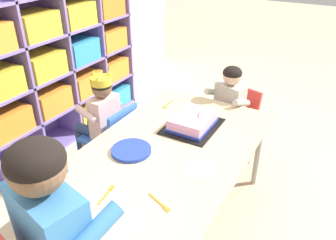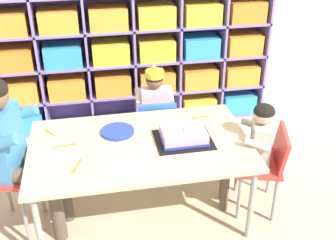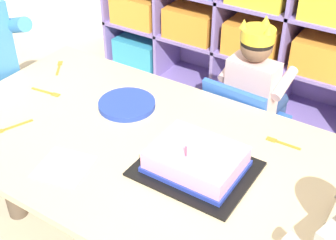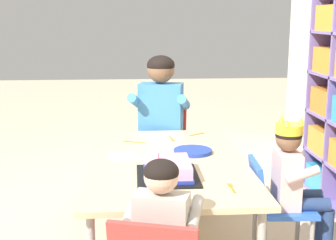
{
  "view_description": "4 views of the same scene",
  "coord_description": "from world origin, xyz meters",
  "px_view_note": "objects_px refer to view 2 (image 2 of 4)",
  "views": [
    {
      "loc": [
        -1.36,
        -0.76,
        1.63
      ],
      "look_at": [
        0.07,
        0.04,
        0.7
      ],
      "focal_mm": 36.23,
      "sensor_mm": 36.0,
      "label": 1
    },
    {
      "loc": [
        -0.25,
        -2.22,
        1.98
      ],
      "look_at": [
        0.19,
        0.03,
        0.7
      ],
      "focal_mm": 44.48,
      "sensor_mm": 36.0,
      "label": 2
    },
    {
      "loc": [
        0.81,
        -1.0,
        1.55
      ],
      "look_at": [
        0.17,
        -0.02,
        0.72
      ],
      "focal_mm": 49.12,
      "sensor_mm": 36.0,
      "label": 3
    },
    {
      "loc": [
        2.51,
        -0.17,
        1.33
      ],
      "look_at": [
        0.06,
        0.0,
        0.8
      ],
      "focal_mm": 51.35,
      "sensor_mm": 36.0,
      "label": 4
    }
  ],
  "objects_px": {
    "activity_table": "(140,148)",
    "paper_plate_stack": "(117,131)",
    "birthday_cake_on_tray": "(184,136)",
    "fork_near_child_seat": "(66,145)",
    "classroom_chair_guest_side": "(265,161)",
    "classroom_chair_blue": "(156,125)",
    "fork_by_napkin": "(50,132)",
    "classroom_chair_adult_side": "(0,169)",
    "fork_at_table_front_edge": "(199,117)",
    "child_with_crown": "(154,102)",
    "guest_at_table_side": "(253,144)",
    "fork_scattered_mid_table": "(76,167)",
    "adult_helper_seated": "(12,142)"
  },
  "relations": [
    {
      "from": "birthday_cake_on_tray",
      "to": "paper_plate_stack",
      "type": "xyz_separation_m",
      "value": [
        -0.41,
        0.17,
        -0.02
      ]
    },
    {
      "from": "activity_table",
      "to": "paper_plate_stack",
      "type": "distance_m",
      "value": 0.21
    },
    {
      "from": "child_with_crown",
      "to": "fork_by_napkin",
      "type": "xyz_separation_m",
      "value": [
        -0.77,
        -0.41,
        0.05
      ]
    },
    {
      "from": "activity_table",
      "to": "birthday_cake_on_tray",
      "type": "bearing_deg",
      "value": -3.29
    },
    {
      "from": "classroom_chair_guest_side",
      "to": "fork_near_child_seat",
      "type": "relative_size",
      "value": 4.47
    },
    {
      "from": "fork_at_table_front_edge",
      "to": "fork_by_napkin",
      "type": "bearing_deg",
      "value": 179.8
    },
    {
      "from": "classroom_chair_adult_side",
      "to": "adult_helper_seated",
      "type": "relative_size",
      "value": 0.7
    },
    {
      "from": "activity_table",
      "to": "fork_near_child_seat",
      "type": "bearing_deg",
      "value": 172.13
    },
    {
      "from": "guest_at_table_side",
      "to": "birthday_cake_on_tray",
      "type": "relative_size",
      "value": 2.22
    },
    {
      "from": "activity_table",
      "to": "fork_at_table_front_edge",
      "type": "xyz_separation_m",
      "value": [
        0.46,
        0.26,
        0.04
      ]
    },
    {
      "from": "classroom_chair_adult_side",
      "to": "fork_near_child_seat",
      "type": "xyz_separation_m",
      "value": [
        0.41,
        0.04,
        0.1
      ]
    },
    {
      "from": "adult_helper_seated",
      "to": "fork_near_child_seat",
      "type": "relative_size",
      "value": 7.86
    },
    {
      "from": "adult_helper_seated",
      "to": "guest_at_table_side",
      "type": "height_order",
      "value": "adult_helper_seated"
    },
    {
      "from": "classroom_chair_adult_side",
      "to": "fork_at_table_front_edge",
      "type": "relative_size",
      "value": 6.1
    },
    {
      "from": "adult_helper_seated",
      "to": "fork_scattered_mid_table",
      "type": "height_order",
      "value": "adult_helper_seated"
    },
    {
      "from": "child_with_crown",
      "to": "classroom_chair_adult_side",
      "type": "height_order",
      "value": "child_with_crown"
    },
    {
      "from": "classroom_chair_guest_side",
      "to": "fork_near_child_seat",
      "type": "bearing_deg",
      "value": -80.21
    },
    {
      "from": "activity_table",
      "to": "child_with_crown",
      "type": "height_order",
      "value": "child_with_crown"
    },
    {
      "from": "activity_table",
      "to": "classroom_chair_blue",
      "type": "relative_size",
      "value": 2.3
    },
    {
      "from": "paper_plate_stack",
      "to": "fork_near_child_seat",
      "type": "height_order",
      "value": "paper_plate_stack"
    },
    {
      "from": "guest_at_table_side",
      "to": "fork_near_child_seat",
      "type": "height_order",
      "value": "guest_at_table_side"
    },
    {
      "from": "birthday_cake_on_tray",
      "to": "classroom_chair_guest_side",
      "type": "bearing_deg",
      "value": -7.64
    },
    {
      "from": "child_with_crown",
      "to": "classroom_chair_guest_side",
      "type": "height_order",
      "value": "child_with_crown"
    },
    {
      "from": "fork_by_napkin",
      "to": "fork_scattered_mid_table",
      "type": "xyz_separation_m",
      "value": [
        0.17,
        -0.43,
        0.0
      ]
    },
    {
      "from": "classroom_chair_adult_side",
      "to": "fork_at_table_front_edge",
      "type": "bearing_deg",
      "value": -66.27
    },
    {
      "from": "classroom_chair_adult_side",
      "to": "fork_scattered_mid_table",
      "type": "relative_size",
      "value": 5.28
    },
    {
      "from": "classroom_chair_blue",
      "to": "birthday_cake_on_tray",
      "type": "bearing_deg",
      "value": 101.9
    },
    {
      "from": "fork_scattered_mid_table",
      "to": "paper_plate_stack",
      "type": "bearing_deg",
      "value": -16.52
    },
    {
      "from": "classroom_chair_guest_side",
      "to": "fork_by_napkin",
      "type": "height_order",
      "value": "classroom_chair_guest_side"
    },
    {
      "from": "classroom_chair_blue",
      "to": "classroom_chair_adult_side",
      "type": "bearing_deg",
      "value": 29.31
    },
    {
      "from": "birthday_cake_on_tray",
      "to": "paper_plate_stack",
      "type": "distance_m",
      "value": 0.44
    },
    {
      "from": "classroom_chair_blue",
      "to": "fork_scattered_mid_table",
      "type": "distance_m",
      "value": 0.96
    },
    {
      "from": "activity_table",
      "to": "child_with_crown",
      "type": "xyz_separation_m",
      "value": [
        0.2,
        0.65,
        -0.01
      ]
    },
    {
      "from": "child_with_crown",
      "to": "fork_at_table_front_edge",
      "type": "relative_size",
      "value": 6.8
    },
    {
      "from": "guest_at_table_side",
      "to": "fork_near_child_seat",
      "type": "relative_size",
      "value": 5.91
    },
    {
      "from": "adult_helper_seated",
      "to": "classroom_chair_guest_side",
      "type": "height_order",
      "value": "adult_helper_seated"
    },
    {
      "from": "paper_plate_stack",
      "to": "fork_at_table_front_edge",
      "type": "xyz_separation_m",
      "value": [
        0.59,
        0.11,
        -0.01
      ]
    },
    {
      "from": "guest_at_table_side",
      "to": "child_with_crown",
      "type": "bearing_deg",
      "value": -126.39
    },
    {
      "from": "classroom_chair_adult_side",
      "to": "birthday_cake_on_tray",
      "type": "distance_m",
      "value": 1.16
    },
    {
      "from": "child_with_crown",
      "to": "birthday_cake_on_tray",
      "type": "bearing_deg",
      "value": 100.14
    },
    {
      "from": "child_with_crown",
      "to": "fork_near_child_seat",
      "type": "relative_size",
      "value": 6.13
    },
    {
      "from": "classroom_chair_guest_side",
      "to": "paper_plate_stack",
      "type": "xyz_separation_m",
      "value": [
        -0.96,
        0.25,
        0.19
      ]
    },
    {
      "from": "classroom_chair_blue",
      "to": "fork_at_table_front_edge",
      "type": "distance_m",
      "value": 0.44
    },
    {
      "from": "paper_plate_stack",
      "to": "fork_near_child_seat",
      "type": "xyz_separation_m",
      "value": [
        -0.33,
        -0.09,
        -0.01
      ]
    },
    {
      "from": "classroom_chair_blue",
      "to": "fork_by_napkin",
      "type": "bearing_deg",
      "value": 24.85
    },
    {
      "from": "classroom_chair_blue",
      "to": "paper_plate_stack",
      "type": "bearing_deg",
      "value": 53.75
    },
    {
      "from": "fork_at_table_front_edge",
      "to": "fork_by_napkin",
      "type": "relative_size",
      "value": 1.11
    },
    {
      "from": "fork_near_child_seat",
      "to": "classroom_chair_blue",
      "type": "bearing_deg",
      "value": -150.78
    },
    {
      "from": "birthday_cake_on_tray",
      "to": "fork_near_child_seat",
      "type": "relative_size",
      "value": 2.66
    },
    {
      "from": "adult_helper_seated",
      "to": "guest_at_table_side",
      "type": "distance_m",
      "value": 1.5
    }
  ]
}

